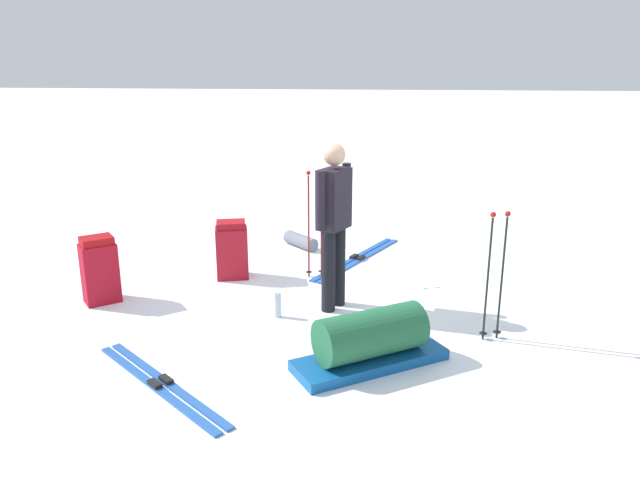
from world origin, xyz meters
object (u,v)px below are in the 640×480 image
at_px(backpack_bright, 100,270).
at_px(ski_poles_planted_near, 315,219).
at_px(ski_pair_near, 161,384).
at_px(sleeping_mat_rolled, 301,241).
at_px(ski_pair_far, 357,259).
at_px(ski_poles_planted_far, 496,269).
at_px(backpack_large_dark, 232,250).
at_px(gear_sled, 370,340).
at_px(thermos_bottle, 278,305).
at_px(skier_standing, 334,218).

distance_m(backpack_bright, ski_poles_planted_near, 2.40).
bearing_deg(ski_pair_near, sleeping_mat_rolled, -100.16).
relative_size(ski_poles_planted_near, sleeping_mat_rolled, 2.30).
distance_m(ski_pair_far, ski_poles_planted_far, 2.60).
bearing_deg(ski_pair_far, backpack_large_dark, 28.31).
bearing_deg(ski_pair_near, ski_poles_planted_far, -158.22).
bearing_deg(gear_sled, thermos_bottle, -44.17).
bearing_deg(skier_standing, backpack_bright, 1.65).
relative_size(backpack_large_dark, ski_poles_planted_near, 0.54).
relative_size(ski_pair_far, ski_poles_planted_near, 1.46).
bearing_deg(skier_standing, ski_poles_planted_far, 158.03).
xyz_separation_m(ski_pair_near, sleeping_mat_rolled, (-0.66, -3.71, 0.08)).
bearing_deg(ski_pair_far, thermos_bottle, 68.43).
height_order(ski_pair_near, backpack_bright, backpack_bright).
height_order(ski_pair_far, backpack_bright, backpack_bright).
relative_size(ski_pair_near, backpack_large_dark, 2.12).
relative_size(ski_poles_planted_near, gear_sled, 0.93).
bearing_deg(backpack_large_dark, gear_sled, 129.44).
bearing_deg(thermos_bottle, ski_pair_near, 62.88).
relative_size(ski_pair_near, ski_poles_planted_near, 1.14).
relative_size(ski_pair_near, sleeping_mat_rolled, 2.62).
distance_m(skier_standing, thermos_bottle, 1.03).
distance_m(ski_pair_far, thermos_bottle, 2.00).
distance_m(ski_pair_near, ski_poles_planted_near, 2.86).
height_order(ski_pair_far, ski_poles_planted_far, ski_poles_planted_far).
relative_size(skier_standing, backpack_large_dark, 2.50).
distance_m(ski_poles_planted_near, gear_sled, 2.26).
distance_m(backpack_bright, ski_poles_planted_far, 3.99).
xyz_separation_m(backpack_large_dark, backpack_bright, (1.21, 0.86, 0.02)).
distance_m(ski_poles_planted_far, thermos_bottle, 2.12).
distance_m(ski_pair_near, backpack_bright, 2.05).
bearing_deg(sleeping_mat_rolled, thermos_bottle, 91.30).
bearing_deg(thermos_bottle, sleeping_mat_rolled, -88.70).
bearing_deg(ski_poles_planted_far, thermos_bottle, -8.53).
bearing_deg(backpack_large_dark, backpack_bright, 35.34).
height_order(backpack_large_dark, sleeping_mat_rolled, backpack_large_dark).
bearing_deg(ski_poles_planted_near, skier_standing, 107.21).
distance_m(backpack_bright, gear_sled, 3.06).
height_order(ski_pair_near, sleeping_mat_rolled, sleeping_mat_rolled).
height_order(backpack_large_dark, thermos_bottle, backpack_large_dark).
distance_m(ski_pair_far, ski_poles_planted_near, 1.07).
height_order(ski_pair_near, ski_poles_planted_near, ski_poles_planted_near).
distance_m(ski_pair_far, gear_sled, 2.78).
xyz_separation_m(skier_standing, ski_poles_planted_near, (0.28, -0.90, -0.25)).
xyz_separation_m(ski_pair_far, thermos_bottle, (0.73, 1.86, 0.12)).
bearing_deg(gear_sled, ski_pair_far, -85.92).
bearing_deg(gear_sled, skier_standing, -71.74).
distance_m(ski_poles_planted_near, ski_poles_planted_far, 2.32).
height_order(ski_pair_near, gear_sled, gear_sled).
distance_m(skier_standing, ski_poles_planted_far, 1.63).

